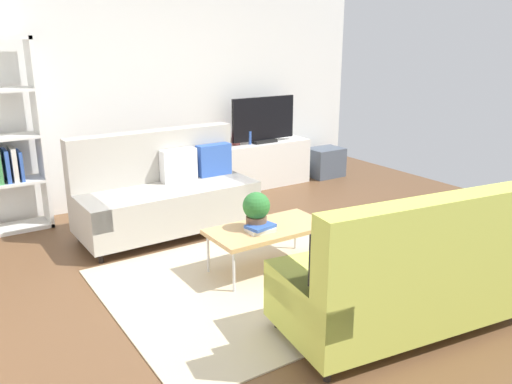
% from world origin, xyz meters
% --- Properties ---
extents(ground_plane, '(7.68, 7.68, 0.00)m').
position_xyz_m(ground_plane, '(0.00, 0.00, 0.00)').
color(ground_plane, brown).
extents(wall_far, '(6.40, 0.12, 2.90)m').
position_xyz_m(wall_far, '(0.00, 2.80, 1.45)').
color(wall_far, white).
rests_on(wall_far, ground_plane).
extents(area_rug, '(2.90, 2.20, 0.01)m').
position_xyz_m(area_rug, '(-0.08, -0.13, 0.01)').
color(area_rug, beige).
rests_on(area_rug, ground_plane).
extents(couch_beige, '(1.92, 0.88, 1.10)m').
position_xyz_m(couch_beige, '(-0.41, 1.49, 0.45)').
color(couch_beige, '#B2ADA3').
rests_on(couch_beige, ground_plane).
extents(couch_green, '(2.00, 1.09, 1.10)m').
position_xyz_m(couch_green, '(0.25, -1.35, 0.44)').
color(couch_green, '#C1CC51').
rests_on(couch_green, ground_plane).
extents(coffee_table, '(1.10, 0.56, 0.42)m').
position_xyz_m(coffee_table, '(-0.03, 0.07, 0.39)').
color(coffee_table, tan).
rests_on(coffee_table, ground_plane).
extents(tv_console, '(1.40, 0.44, 0.64)m').
position_xyz_m(tv_console, '(1.51, 2.46, 0.32)').
color(tv_console, silver).
rests_on(tv_console, ground_plane).
extents(tv, '(1.00, 0.20, 0.64)m').
position_xyz_m(tv, '(1.51, 2.44, 0.95)').
color(tv, black).
rests_on(tv, tv_console).
extents(storage_trunk, '(0.52, 0.40, 0.44)m').
position_xyz_m(storage_trunk, '(2.61, 2.36, 0.22)').
color(storage_trunk, '#4C5666').
rests_on(storage_trunk, ground_plane).
extents(potted_plant, '(0.25, 0.25, 0.34)m').
position_xyz_m(potted_plant, '(-0.13, 0.09, 0.60)').
color(potted_plant, brown).
rests_on(potted_plant, coffee_table).
extents(table_book_0, '(0.25, 0.20, 0.04)m').
position_xyz_m(table_book_0, '(-0.14, 0.01, 0.44)').
color(table_book_0, silver).
rests_on(table_book_0, coffee_table).
extents(table_book_1, '(0.27, 0.22, 0.03)m').
position_xyz_m(table_book_1, '(-0.14, 0.01, 0.47)').
color(table_book_1, '#3359B2').
rests_on(table_book_1, table_book_0).
extents(vase_0, '(0.11, 0.11, 0.19)m').
position_xyz_m(vase_0, '(0.93, 2.51, 0.73)').
color(vase_0, '#B24C4C').
rests_on(vase_0, tv_console).
extents(vase_1, '(0.12, 0.12, 0.17)m').
position_xyz_m(vase_1, '(1.10, 2.51, 0.73)').
color(vase_1, '#B24C4C').
rests_on(vase_1, tv_console).
extents(bottle_0, '(0.04, 0.04, 0.18)m').
position_xyz_m(bottle_0, '(1.27, 2.42, 0.73)').
color(bottle_0, '#3359B2').
rests_on(bottle_0, tv_console).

